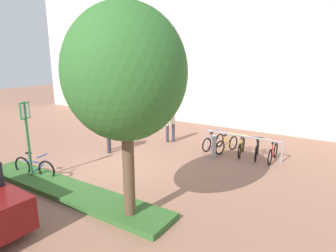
% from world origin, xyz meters
% --- Properties ---
extents(ground_plane, '(60.00, 60.00, 0.00)m').
position_xyz_m(ground_plane, '(0.00, 0.00, 0.00)').
color(ground_plane, '#936651').
extents(building_facade, '(28.00, 1.20, 10.00)m').
position_xyz_m(building_facade, '(0.00, 8.57, 5.00)').
color(building_facade, silver).
rests_on(building_facade, ground).
extents(planter_strip, '(7.00, 1.10, 0.16)m').
position_xyz_m(planter_strip, '(0.37, -2.23, 0.08)').
color(planter_strip, '#336028').
rests_on(planter_strip, ground).
extents(tree_sidewalk, '(2.74, 2.74, 5.07)m').
position_xyz_m(tree_sidewalk, '(2.86, -2.34, 3.54)').
color(tree_sidewalk, brown).
rests_on(tree_sidewalk, ground).
extents(parking_sign_post, '(0.10, 0.36, 2.57)m').
position_xyz_m(parking_sign_post, '(-1.36, -2.23, 1.67)').
color(parking_sign_post, '#2D7238').
rests_on(parking_sign_post, ground).
extents(bike_at_sign, '(1.66, 0.49, 0.86)m').
position_xyz_m(bike_at_sign, '(-1.44, -2.08, 0.35)').
color(bike_at_sign, black).
rests_on(bike_at_sign, ground).
extents(bike_rack_cluster, '(3.21, 1.65, 0.83)m').
position_xyz_m(bike_rack_cluster, '(3.56, 3.85, 0.35)').
color(bike_rack_cluster, '#99999E').
rests_on(bike_rack_cluster, ground).
extents(bollard_steel, '(0.16, 0.16, 0.90)m').
position_xyz_m(bollard_steel, '(2.75, 2.91, 0.45)').
color(bollard_steel, '#ADADB2').
rests_on(bollard_steel, ground).
extents(person_suited_dark, '(0.42, 0.60, 1.72)m').
position_xyz_m(person_suited_dark, '(-2.01, 3.74, 0.98)').
color(person_suited_dark, black).
rests_on(person_suited_dark, ground).
extents(person_suited_navy, '(0.60, 0.41, 1.72)m').
position_xyz_m(person_suited_navy, '(-1.27, 1.23, 0.98)').
color(person_suited_navy, '#2D2D38').
rests_on(person_suited_navy, ground).
extents(person_shirt_white, '(0.36, 0.61, 1.72)m').
position_xyz_m(person_shirt_white, '(0.13, 3.85, 0.98)').
color(person_shirt_white, '#383342').
rests_on(person_shirt_white, ground).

